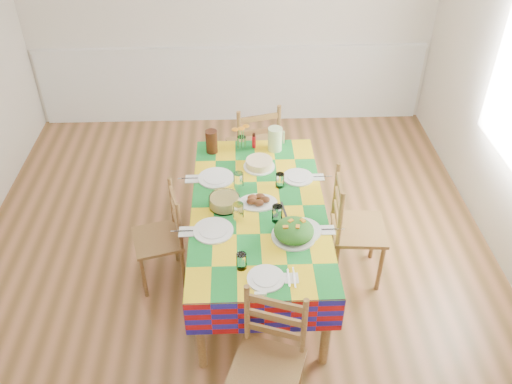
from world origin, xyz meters
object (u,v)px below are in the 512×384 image
Objects in this scene: green_pitcher at (275,139)px; tea_pitcher at (212,142)px; chair_far at (254,149)px; meat_platter at (258,201)px; chair_near at (269,362)px; dining_table at (258,214)px; chair_right at (353,229)px; chair_left at (162,238)px.

tea_pitcher is (-0.54, -0.01, -0.00)m from green_pitcher.
meat_platter is at bearing 74.12° from chair_far.
chair_near is at bearing -89.14° from meat_platter.
tea_pitcher is (-0.37, 0.77, 0.18)m from dining_table.
chair_right is at bearing 0.23° from dining_table.
chair_right is (1.49, -0.01, 0.05)m from chair_left.
green_pitcher is 1.03m from chair_right.
chair_left is at bearing 93.58° from chair_right.
chair_right reaches higher than dining_table.
chair_right is at bearing 74.78° from chair_left.
chair_right reaches higher than green_pitcher.
chair_right reaches higher than meat_platter.
chair_far is at bearing 112.41° from green_pitcher.
tea_pitcher is 0.22× the size of chair_near.
green_pitcher is 0.24× the size of chair_left.
dining_table is at bearing -83.55° from meat_platter.
chair_far is (-0.00, 2.36, 0.03)m from chair_near.
tea_pitcher is at bearing 116.42° from meat_platter.
chair_far reaches higher than tea_pitcher.
chair_far is at bearing 47.28° from tea_pitcher.
green_pitcher reaches higher than chair_left.
meat_platter is 1.17m from chair_far.
tea_pitcher is 0.23× the size of chair_left.
chair_left is (-0.75, -0.03, -0.33)m from meat_platter.
chair_right reaches higher than chair_left.
tea_pitcher is 0.21× the size of chair_far.
chair_near is at bearing -89.31° from dining_table.
chair_far is (0.02, 1.14, -0.27)m from meat_platter.
meat_platter is 0.80m from chair_right.
tea_pitcher is at bearing 138.22° from chair_left.
chair_near is at bearing 152.20° from chair_right.
chair_near is at bearing -94.69° from green_pitcher.
chair_far is 1.38m from chair_right.
chair_left is at bearing 41.78° from chair_far.
tea_pitcher reaches higher than dining_table.
chair_far is 1.39m from chair_left.
meat_platter is 0.34× the size of chair_left.
chair_near is at bearing 74.98° from chair_far.
dining_table is at bearing 94.09° from chair_right.
chair_far is 1.14× the size of chair_left.
chair_far is at bearing 89.42° from dining_table.
dining_table is at bearing 109.78° from chair_near.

